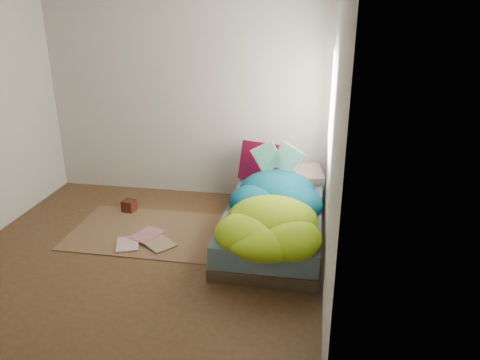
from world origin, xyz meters
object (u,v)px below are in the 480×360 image
object	(u,v)px
pillow_magenta	(260,162)
floor_book_a	(116,246)
bed	(274,221)
floor_book_b	(138,233)
wooden_box	(129,206)
open_book	(277,149)

from	to	relation	value
pillow_magenta	floor_book_a	bearing A→B (deg)	-119.57
bed	pillow_magenta	world-z (taller)	pillow_magenta
floor_book_b	wooden_box	bearing A→B (deg)	141.53
pillow_magenta	floor_book_a	world-z (taller)	pillow_magenta
bed	wooden_box	bearing A→B (deg)	170.55
bed	wooden_box	world-z (taller)	bed
open_book	pillow_magenta	bearing A→B (deg)	132.96
floor_book_a	open_book	bearing A→B (deg)	12.87
pillow_magenta	floor_book_b	distance (m)	1.62
wooden_box	floor_book_b	distance (m)	0.63
bed	floor_book_a	world-z (taller)	bed
wooden_box	floor_book_b	size ratio (longest dim) A/B	0.41
open_book	wooden_box	size ratio (longest dim) A/B	3.45
bed	wooden_box	distance (m)	1.78
pillow_magenta	open_book	xyz separation A→B (m)	(0.22, -0.26, 0.25)
bed	open_book	world-z (taller)	open_book
wooden_box	floor_book_a	size ratio (longest dim) A/B	0.44
floor_book_a	floor_book_b	world-z (taller)	floor_book_b
bed	floor_book_b	xyz separation A→B (m)	(-1.44, -0.25, -0.14)
floor_book_b	open_book	bearing A→B (deg)	47.37
wooden_box	floor_book_b	world-z (taller)	wooden_box
pillow_magenta	floor_book_a	distance (m)	1.90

